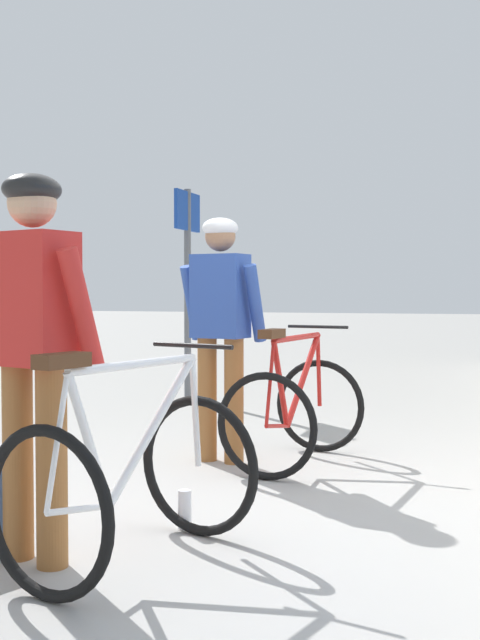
% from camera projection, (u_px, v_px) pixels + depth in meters
% --- Properties ---
extents(ground_plane, '(80.00, 80.00, 0.00)m').
position_uv_depth(ground_plane, '(265.00, 494.00, 4.80)').
color(ground_plane, '#A09E99').
extents(cyclist_near_in_red, '(0.66, 0.41, 1.76)m').
position_uv_depth(cyclist_near_in_red, '(34.00, 331.00, 3.56)').
color(cyclist_near_in_red, '#935B2D').
rests_on(cyclist_near_in_red, ground).
extents(cyclist_far_in_blue, '(0.64, 0.37, 1.76)m').
position_uv_depth(cyclist_far_in_blue, '(221.00, 316.00, 5.68)').
color(cyclist_far_in_blue, '#935B2D').
rests_on(cyclist_far_in_blue, ground).
extents(bicycle_near_white, '(0.97, 1.22, 0.99)m').
position_uv_depth(bicycle_near_white, '(130.00, 476.00, 3.55)').
color(bicycle_near_white, black).
rests_on(bicycle_near_white, ground).
extents(bicycle_far_red, '(0.85, 1.16, 0.99)m').
position_uv_depth(bicycle_far_red, '(295.00, 409.00, 5.60)').
color(bicycle_far_red, black).
rests_on(bicycle_far_red, ground).
extents(water_bottle_near_the_bikes, '(0.07, 0.07, 0.20)m').
position_uv_depth(water_bottle_near_the_bikes, '(185.00, 510.00, 4.09)').
color(water_bottle_near_the_bikes, silver).
rests_on(water_bottle_near_the_bikes, ground).
extents(platform_sign_post, '(0.08, 0.70, 2.40)m').
position_uv_depth(platform_sign_post, '(188.00, 257.00, 9.03)').
color(platform_sign_post, '#595B60').
rests_on(platform_sign_post, ground).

